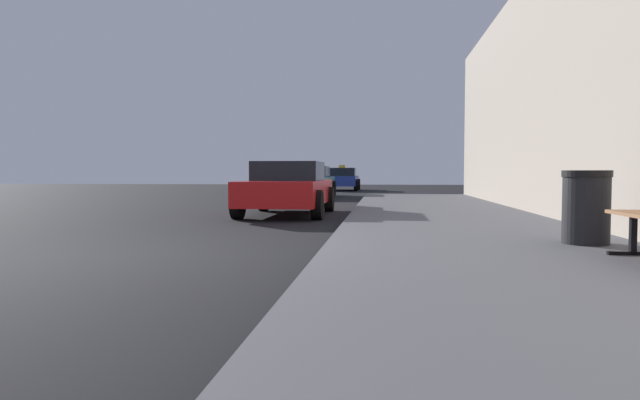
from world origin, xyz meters
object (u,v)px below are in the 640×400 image
car_red (288,188)px  car_blue (342,179)px  trash_bin (586,207)px  car_green (309,181)px

car_red → car_blue: bearing=-89.7°
car_red → car_blue: size_ratio=0.99×
trash_bin → car_green: 16.75m
car_red → car_green: (-0.81, 9.74, 0.00)m
car_red → car_green: same height
trash_bin → car_red: (-4.70, 6.08, 0.05)m
trash_bin → car_red: car_red is taller
trash_bin → car_green: car_green is taller
trash_bin → car_red: 7.69m
car_red → car_green: bearing=-85.2°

